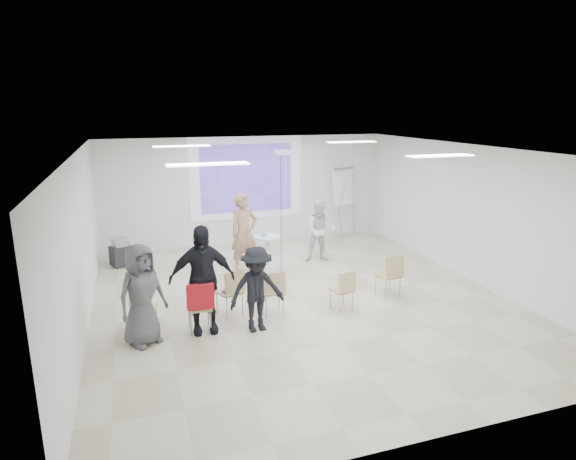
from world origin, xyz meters
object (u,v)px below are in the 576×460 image
object	(u,v)px
chair_center	(273,289)
audience_left	(202,272)
chair_left_inner	(232,289)
audience_mid	(257,284)
pedestal_table	(268,249)
chair_right_inner	(344,287)
av_cart	(121,253)
chair_left_mid	(200,304)
audience_outer	(141,289)
laptop	(229,290)
chair_far_left	(143,306)
player_left	(244,228)
flipchart_easel	(344,187)
player_right	(321,227)
chair_right_far	(391,272)

from	to	relation	value
chair_center	audience_left	world-z (taller)	audience_left
chair_left_inner	audience_mid	distance (m)	0.84
chair_left_inner	pedestal_table	bearing A→B (deg)	39.39
pedestal_table	chair_right_inner	world-z (taller)	chair_right_inner
audience_mid	av_cart	distance (m)	5.02
chair_left_mid	audience_outer	bearing A→B (deg)	-173.95
av_cart	chair_right_inner	bearing A→B (deg)	-70.37
laptop	audience_outer	world-z (taller)	audience_outer
chair_right_inner	audience_outer	xyz separation A→B (m)	(-3.65, -0.14, 0.48)
chair_left_mid	chair_left_inner	xyz separation A→B (m)	(0.66, 0.51, 0.01)
audience_left	chair_left_mid	bearing A→B (deg)	-139.67
chair_far_left	pedestal_table	bearing A→B (deg)	59.86
pedestal_table	audience_mid	world-z (taller)	audience_mid
chair_center	player_left	bearing A→B (deg)	91.99
flipchart_easel	pedestal_table	bearing A→B (deg)	-165.76
chair_far_left	chair_right_inner	size ratio (longest dim) A/B	1.01
pedestal_table	av_cart	bearing A→B (deg)	161.09
audience_left	audience_outer	distance (m)	1.01
player_right	chair_left_mid	world-z (taller)	player_right
pedestal_table	chair_left_mid	xyz separation A→B (m)	(-2.08, -3.08, 0.09)
chair_far_left	chair_left_inner	distance (m)	1.59
player_right	chair_left_mid	distance (m)	4.67
audience_mid	pedestal_table	bearing A→B (deg)	64.19
audience_mid	av_cart	world-z (taller)	audience_mid
pedestal_table	flipchart_easel	xyz separation A→B (m)	(2.80, 1.74, 1.11)
player_left	laptop	distance (m)	2.48
player_left	chair_far_left	size ratio (longest dim) A/B	2.63
chair_center	audience_mid	xyz separation A→B (m)	(-0.46, -0.54, 0.35)
chair_right_inner	chair_right_far	bearing A→B (deg)	3.98
audience_mid	chair_right_inner	bearing A→B (deg)	2.01
chair_left_mid	laptop	size ratio (longest dim) A/B	2.67
chair_center	chair_far_left	bearing A→B (deg)	-177.69
audience_left	chair_far_left	bearing A→B (deg)	165.52
player_left	audience_mid	distance (m)	3.13
player_left	flipchart_easel	world-z (taller)	player_left
laptop	flipchart_easel	size ratio (longest dim) A/B	0.16
pedestal_table	audience_outer	xyz separation A→B (m)	(-3.01, -3.15, 0.51)
chair_center	chair_right_far	distance (m)	2.49
player_left	chair_left_inner	distance (m)	2.54
player_left	player_right	world-z (taller)	player_left
player_left	audience_outer	distance (m)	3.79
player_left	av_cart	size ratio (longest dim) A/B	3.03
chair_left_mid	chair_right_far	bearing A→B (deg)	6.62
audience_left	chair_left_inner	bearing A→B (deg)	40.44
pedestal_table	chair_left_mid	world-z (taller)	chair_left_mid
chair_left_mid	audience_mid	bearing A→B (deg)	-11.47
pedestal_table	player_left	size ratio (longest dim) A/B	0.37
chair_left_mid	audience_outer	size ratio (longest dim) A/B	0.47
chair_left_mid	chair_center	size ratio (longest dim) A/B	1.03
pedestal_table	audience_left	distance (m)	3.69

